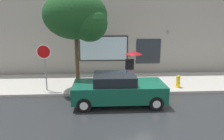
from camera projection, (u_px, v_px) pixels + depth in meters
The scene contains 8 objects.
ground_plane at pixel (133, 103), 9.55m from camera, with size 60.00×60.00×0.00m, color #282B2D.
sidewalk at pixel (125, 83), 12.44m from camera, with size 20.00×4.00×0.15m, color #A3A099.
building_facade at pixel (122, 26), 14.04m from camera, with size 20.00×0.67×7.00m.
parked_car at pixel (118, 89), 9.31m from camera, with size 4.25×1.90×1.46m.
fire_hydrant at pixel (178, 81), 11.29m from camera, with size 0.30×0.44×0.71m.
pedestrian_with_umbrella at pixel (132, 57), 11.80m from camera, with size 1.03×1.03×1.98m.
street_tree at pixel (78, 17), 10.30m from camera, with size 3.37×2.86×5.24m.
stop_sign at pixel (44, 58), 10.40m from camera, with size 0.76×0.10×2.51m.
Camera 1 is at (-1.50, -8.82, 3.84)m, focal length 31.68 mm.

